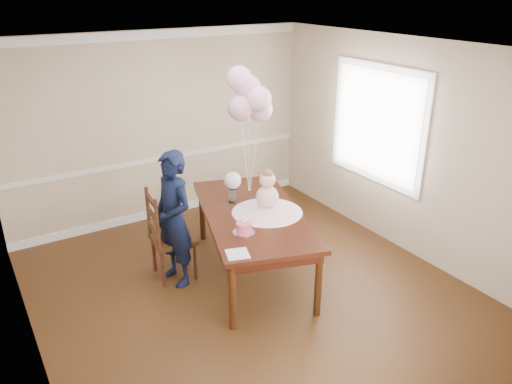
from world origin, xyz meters
name	(u,v)px	position (x,y,z in m)	size (l,w,h in m)	color
floor	(253,293)	(0.00, 0.00, 0.00)	(4.50, 5.00, 0.00)	#321C0C
ceiling	(252,49)	(0.00, 0.00, 2.70)	(4.50, 5.00, 0.02)	silver
wall_back	(161,128)	(0.00, 2.50, 1.35)	(4.50, 0.02, 2.70)	tan
wall_front	(455,307)	(0.00, -2.50, 1.35)	(4.50, 0.02, 2.70)	tan
wall_left	(17,238)	(-2.25, 0.00, 1.35)	(0.02, 5.00, 2.70)	tan
wall_right	(406,148)	(2.25, 0.00, 1.35)	(0.02, 5.00, 2.70)	tan
chair_rail_trim	(164,158)	(0.00, 2.49, 0.90)	(4.50, 0.02, 0.07)	silver
crown_molding	(155,35)	(0.00, 2.49, 2.63)	(4.50, 0.02, 0.12)	white
baseboard_trim	(168,210)	(0.00, 2.49, 0.06)	(4.50, 0.02, 0.12)	white
window_frame	(377,124)	(2.23, 0.50, 1.55)	(0.02, 1.66, 1.56)	white
window_blinds	(376,124)	(2.21, 0.50, 1.55)	(0.01, 1.50, 1.40)	white
dining_table_top	(252,214)	(0.24, 0.40, 0.79)	(1.08, 2.17, 0.05)	black
table_apron	(252,220)	(0.24, 0.40, 0.70)	(0.98, 2.06, 0.11)	black
table_leg_fl	(232,297)	(-0.49, -0.42, 0.38)	(0.08, 0.08, 0.76)	black
table_leg_fr	(318,284)	(0.37, -0.69, 0.38)	(0.08, 0.08, 0.76)	black
table_leg_bl	(202,214)	(0.10, 1.48, 0.38)	(0.08, 0.08, 0.76)	black
table_leg_br	(267,207)	(0.97, 1.21, 0.38)	(0.08, 0.08, 0.76)	black
baby_skirt	(267,208)	(0.38, 0.29, 0.87)	(0.82, 0.82, 0.11)	#F0B1CA
baby_torso	(267,197)	(0.38, 0.29, 1.01)	(0.26, 0.26, 0.26)	#FFA1C2
baby_head	(267,180)	(0.38, 0.29, 1.21)	(0.18, 0.18, 0.18)	beige
baby_hair	(268,175)	(0.38, 0.29, 1.28)	(0.13, 0.13, 0.13)	brown
cake_platter	(244,232)	(-0.11, -0.01, 0.82)	(0.24, 0.24, 0.01)	silver
birthday_cake	(244,227)	(-0.11, -0.01, 0.88)	(0.16, 0.16, 0.11)	#DC4566
cake_flower_a	(244,221)	(-0.11, -0.01, 0.95)	(0.03, 0.03, 0.03)	white
cake_flower_b	(246,220)	(-0.08, 0.01, 0.95)	(0.03, 0.03, 0.03)	white
rose_vase_near	(233,195)	(0.18, 0.75, 0.90)	(0.11, 0.11, 0.17)	silver
roses_near	(233,180)	(0.18, 0.75, 1.10)	(0.21, 0.21, 0.21)	beige
napkin	(238,254)	(-0.40, -0.37, 0.82)	(0.22, 0.22, 0.01)	silver
balloon_weight	(249,191)	(0.52, 0.93, 0.82)	(0.04, 0.04, 0.02)	silver
balloon_a	(240,108)	(0.42, 0.96, 1.90)	(0.30, 0.30, 0.30)	#D899AE
balloon_b	(259,99)	(0.61, 0.85, 2.01)	(0.30, 0.30, 0.30)	#FAB1D8
balloon_c	(248,87)	(0.57, 1.03, 2.11)	(0.30, 0.30, 0.30)	#DA9AB3
balloon_d	(239,78)	(0.48, 1.08, 2.22)	(0.30, 0.30, 0.30)	#FFB4D3
balloon_e	(260,110)	(0.70, 0.97, 1.84)	(0.30, 0.30, 0.30)	#F8AFC0
balloon_ribbon_a	(245,157)	(0.47, 0.95, 1.28)	(0.00, 0.00, 0.91)	white
balloon_ribbon_b	(254,153)	(0.56, 0.89, 1.33)	(0.00, 0.00, 1.02)	white
balloon_ribbon_c	(249,147)	(0.55, 0.98, 1.39)	(0.00, 0.00, 1.13)	white
balloon_ribbon_d	(244,143)	(0.50, 1.01, 1.44)	(0.00, 0.00, 1.24)	white
balloon_ribbon_e	(255,157)	(0.61, 0.95, 1.25)	(0.00, 0.00, 0.86)	white
dining_chair_seat	(173,239)	(-0.59, 0.84, 0.49)	(0.48, 0.48, 0.05)	#311C0D
chair_leg_fl	(163,269)	(-0.80, 0.66, 0.23)	(0.04, 0.04, 0.47)	#35180E
chair_leg_fr	(195,261)	(-0.41, 0.62, 0.23)	(0.04, 0.04, 0.47)	#35150E
chair_leg_bl	(154,254)	(-0.76, 1.05, 0.23)	(0.04, 0.04, 0.47)	#3B1510
chair_leg_br	(185,247)	(-0.37, 1.01, 0.23)	(0.04, 0.04, 0.47)	#38200F
chair_back_post_l	(157,225)	(-0.83, 0.67, 0.81)	(0.04, 0.04, 0.61)	#381A0F
chair_back_post_r	(148,211)	(-0.78, 1.06, 0.81)	(0.04, 0.04, 0.61)	#3D2110
chair_slat_low	(154,228)	(-0.81, 0.86, 0.68)	(0.03, 0.44, 0.05)	#3E2311
chair_slat_mid	(152,214)	(-0.81, 0.86, 0.85)	(0.03, 0.44, 0.05)	#321D0D
chair_slat_top	(151,200)	(-0.81, 0.86, 1.02)	(0.03, 0.44, 0.05)	#36130E
woman	(174,219)	(-0.61, 0.71, 0.80)	(0.58, 0.39, 1.60)	black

